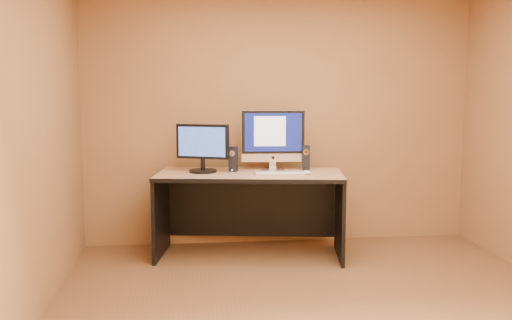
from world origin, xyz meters
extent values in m
plane|color=brown|center=(0.00, 0.00, 0.00)|extent=(4.00, 4.00, 0.00)
cube|color=silver|center=(-0.10, 1.37, 0.82)|extent=(0.47, 0.14, 0.02)
ellipsoid|color=white|center=(0.15, 1.34, 0.83)|extent=(0.07, 0.11, 0.04)
cylinder|color=black|center=(-0.07, 1.78, 0.81)|extent=(0.04, 0.24, 0.01)
cylinder|color=black|center=(-0.17, 1.78, 0.81)|extent=(0.10, 0.18, 0.01)
camera|label=1|loc=(-0.94, -3.81, 1.63)|focal=40.00mm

